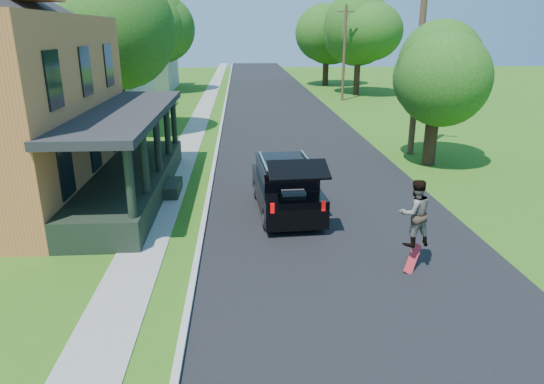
{
  "coord_description": "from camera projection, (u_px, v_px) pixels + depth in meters",
  "views": [
    {
      "loc": [
        -2.85,
        -11.02,
        5.7
      ],
      "look_at": [
        -1.93,
        3.0,
        1.0
      ],
      "focal_mm": 32.0,
      "sensor_mm": 36.0,
      "label": 1
    }
  ],
  "objects": [
    {
      "name": "black_suv",
      "position": [
        286.0,
        187.0,
        15.78
      ],
      "size": [
        2.1,
        4.87,
        2.22
      ],
      "rotation": [
        0.0,
        0.0,
        0.06
      ],
      "color": "black",
      "rests_on": "ground"
    },
    {
      "name": "skateboarder",
      "position": [
        415.0,
        213.0,
        11.72
      ],
      "size": [
        0.92,
        0.78,
        1.68
      ],
      "rotation": [
        0.0,
        0.0,
        3.33
      ],
      "color": "black",
      "rests_on": "ground"
    },
    {
      "name": "street",
      "position": [
        284.0,
        123.0,
        31.34
      ],
      "size": [
        8.0,
        120.0,
        0.02
      ],
      "primitive_type": "cube",
      "color": "black",
      "rests_on": "ground"
    },
    {
      "name": "skateboard",
      "position": [
        412.0,
        260.0,
        12.07
      ],
      "size": [
        0.6,
        0.57,
        0.66
      ],
      "rotation": [
        0.0,
        0.0,
        -0.2
      ],
      "color": "#A30D15",
      "rests_on": "ground"
    },
    {
      "name": "sidewalk",
      "position": [
        197.0,
        124.0,
        30.99
      ],
      "size": [
        1.3,
        120.0,
        0.03
      ],
      "primitive_type": "cube",
      "color": "gray",
      "rests_on": "ground"
    },
    {
      "name": "tree_right_near",
      "position": [
        437.0,
        61.0,
        20.29
      ],
      "size": [
        5.72,
        5.29,
        6.79
      ],
      "rotation": [
        0.0,
        0.0,
        0.35
      ],
      "color": "black",
      "rests_on": "ground"
    },
    {
      "name": "utility_pole_near",
      "position": [
        421.0,
        37.0,
        21.83
      ],
      "size": [
        1.8,
        0.52,
        10.51
      ],
      "rotation": [
        0.0,
        0.0,
        -0.22
      ],
      "color": "#4D3624",
      "rests_on": "ground"
    },
    {
      "name": "tree_right_mid",
      "position": [
        359.0,
        21.0,
        43.09
      ],
      "size": [
        7.68,
        7.78,
        9.93
      ],
      "rotation": [
        0.0,
        0.0,
        -0.31
      ],
      "color": "black",
      "rests_on": "ground"
    },
    {
      "name": "neighbor_house_mid",
      "position": [
        82.0,
        54.0,
        32.96
      ],
      "size": [
        12.78,
        12.78,
        8.3
      ],
      "color": "beige",
      "rests_on": "ground"
    },
    {
      "name": "neighbor_house_far",
      "position": [
        131.0,
        46.0,
        48.1
      ],
      "size": [
        12.78,
        12.78,
        8.3
      ],
      "color": "beige",
      "rests_on": "ground"
    },
    {
      "name": "utility_pole_far",
      "position": [
        344.0,
        52.0,
        40.23
      ],
      "size": [
        1.44,
        0.31,
        7.67
      ],
      "rotation": [
        0.0,
        0.0,
        -0.14
      ],
      "color": "#4D3624",
      "rests_on": "ground"
    },
    {
      "name": "front_walk",
      "position": [
        58.0,
        196.0,
        17.5
      ],
      "size": [
        6.5,
        1.2,
        0.03
      ],
      "primitive_type": "cube",
      "color": "gray",
      "rests_on": "ground"
    },
    {
      "name": "tree_right_far",
      "position": [
        327.0,
        26.0,
        51.03
      ],
      "size": [
        7.57,
        7.7,
        9.6
      ],
      "rotation": [
        0.0,
        0.0,
        -0.24
      ],
      "color": "black",
      "rests_on": "ground"
    },
    {
      "name": "ground",
      "position": [
        355.0,
        264.0,
        12.42
      ],
      "size": [
        140.0,
        140.0,
        0.0
      ],
      "primitive_type": "plane",
      "color": "#306614",
      "rests_on": "ground"
    },
    {
      "name": "tree_left_far",
      "position": [
        150.0,
        23.0,
        45.14
      ],
      "size": [
        7.06,
        7.17,
        9.67
      ],
      "rotation": [
        0.0,
        0.0,
        -0.22
      ],
      "color": "black",
      "rests_on": "ground"
    },
    {
      "name": "tree_left_mid",
      "position": [
        112.0,
        24.0,
        26.32
      ],
      "size": [
        5.86,
        5.7,
        9.16
      ],
      "rotation": [
        0.0,
        0.0,
        0.0
      ],
      "color": "black",
      "rests_on": "ground"
    },
    {
      "name": "curb",
      "position": [
        222.0,
        124.0,
        31.09
      ],
      "size": [
        0.15,
        120.0,
        0.12
      ],
      "primitive_type": "cube",
      "color": "#AAA9A4",
      "rests_on": "ground"
    }
  ]
}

